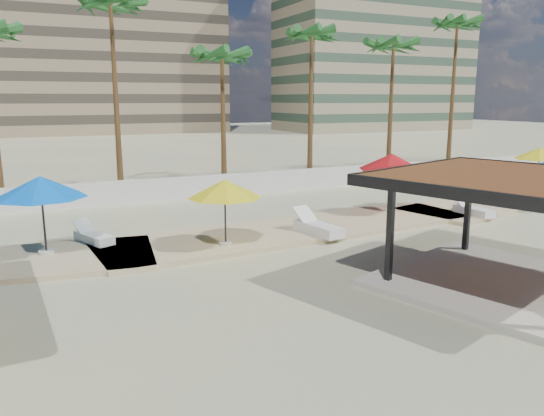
{
  "coord_description": "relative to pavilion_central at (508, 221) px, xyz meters",
  "views": [
    {
      "loc": [
        -7.87,
        -11.39,
        5.28
      ],
      "look_at": [
        0.16,
        5.62,
        1.4
      ],
      "focal_mm": 35.0,
      "sensor_mm": 36.0,
      "label": 1
    }
  ],
  "objects": [
    {
      "name": "umbrella_f",
      "position": [
        -11.68,
        8.48,
        0.5
      ],
      "size": [
        3.58,
        3.58,
        2.64
      ],
      "rotation": [
        0.0,
        0.0,
        -0.24
      ],
      "color": "beige",
      "rests_on": "promenade"
    },
    {
      "name": "promenade",
      "position": [
        -2.26,
        8.84,
        -1.88
      ],
      "size": [
        44.45,
        7.97,
        0.24
      ],
      "color": "#C6B284",
      "rests_on": "ground"
    },
    {
      "name": "ground",
      "position": [
        -4.26,
        1.18,
        -1.94
      ],
      "size": [
        200.0,
        200.0,
        0.0
      ],
      "primitive_type": "plane",
      "color": "#C4B682",
      "rests_on": "ground"
    },
    {
      "name": "umbrella_e",
      "position": [
        14.33,
        10.38,
        0.32
      ],
      "size": [
        3.04,
        3.04,
        2.42
      ],
      "rotation": [
        0.0,
        0.0,
        -0.12
      ],
      "color": "beige",
      "rests_on": "promenade"
    },
    {
      "name": "building_east",
      "position": [
        43.74,
        67.18,
        15.32
      ],
      "size": [
        32.0,
        15.0,
        36.4
      ],
      "color": "gray",
      "rests_on": "ground"
    },
    {
      "name": "palm_f",
      "position": [
        4.74,
        19.78,
        6.88
      ],
      "size": [
        3.0,
        3.0,
        10.03
      ],
      "color": "brown",
      "rests_on": "ground"
    },
    {
      "name": "boundary_wall",
      "position": [
        -4.26,
        17.18,
        -1.34
      ],
      "size": [
        56.0,
        0.3,
        1.2
      ],
      "primitive_type": "cube",
      "color": "silver",
      "rests_on": "ground"
    },
    {
      "name": "umbrella_b",
      "position": [
        -5.84,
        6.98,
        0.26
      ],
      "size": [
        3.21,
        3.21,
        2.36
      ],
      "rotation": [
        0.0,
        0.0,
        -0.24
      ],
      "color": "beige",
      "rests_on": "promenade"
    },
    {
      "name": "umbrella_c",
      "position": [
        3.04,
        9.18,
        0.54
      ],
      "size": [
        3.13,
        3.13,
        2.68
      ],
      "rotation": [
        0.0,
        0.0,
        -0.04
      ],
      "color": "beige",
      "rests_on": "promenade"
    },
    {
      "name": "building_mid",
      "position": [
        -0.26,
        79.18,
        12.33
      ],
      "size": [
        38.0,
        16.0,
        30.4
      ],
      "color": "#847259",
      "rests_on": "ground"
    },
    {
      "name": "lounger_c",
      "position": [
        6.02,
        7.02,
        -1.58
      ],
      "size": [
        0.7,
        2.02,
        0.76
      ],
      "rotation": [
        0.0,
        0.0,
        1.59
      ],
      "color": "silver",
      "rests_on": "promenade"
    },
    {
      "name": "lounger_a",
      "position": [
        -10.05,
        9.42,
        -1.59
      ],
      "size": [
        1.32,
        2.01,
        0.73
      ],
      "rotation": [
        0.0,
        0.0,
        1.97
      ],
      "color": "silver",
      "rests_on": "promenade"
    },
    {
      "name": "pavilion_central",
      "position": [
        0.0,
        0.0,
        0.0
      ],
      "size": [
        8.1,
        8.1,
        3.25
      ],
      "rotation": [
        0.0,
        0.0,
        0.32
      ],
      "color": "beige",
      "rests_on": "ground"
    },
    {
      "name": "palm_g",
      "position": [
        10.74,
        19.38,
        6.45
      ],
      "size": [
        3.0,
        3.0,
        9.57
      ],
      "color": "brown",
      "rests_on": "ground"
    },
    {
      "name": "palm_e",
      "position": [
        -1.26,
        19.58,
        5.46
      ],
      "size": [
        3.0,
        3.0,
        8.52
      ],
      "color": "brown",
      "rests_on": "ground"
    },
    {
      "name": "palm_d",
      "position": [
        -7.26,
        20.08,
        7.78
      ],
      "size": [
        3.0,
        3.0,
        11.0
      ],
      "color": "brown",
      "rests_on": "ground"
    },
    {
      "name": "palm_h",
      "position": [
        16.74,
        19.98,
        8.11
      ],
      "size": [
        3.0,
        3.0,
        11.35
      ],
      "color": "brown",
      "rests_on": "ground"
    },
    {
      "name": "lounger_b",
      "position": [
        -2.04,
        7.03,
        -1.55
      ],
      "size": [
        1.12,
        2.45,
        0.89
      ],
      "rotation": [
        0.0,
        0.0,
        1.73
      ],
      "color": "silver",
      "rests_on": "promenade"
    },
    {
      "name": "lounger_d",
      "position": [
        12.24,
        10.42,
        -1.58
      ],
      "size": [
        1.02,
        2.1,
        0.76
      ],
      "rotation": [
        0.0,
        0.0,
        1.37
      ],
      "color": "silver",
      "rests_on": "promenade"
    }
  ]
}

